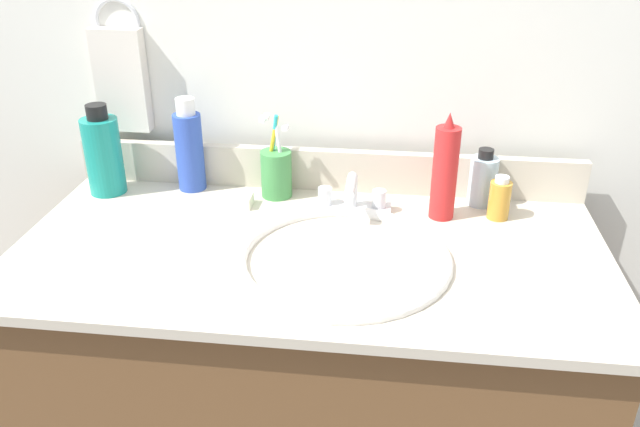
% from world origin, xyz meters
% --- Properties ---
extents(vanity_cabinet, '(1.05, 0.50, 0.74)m').
position_xyz_m(vanity_cabinet, '(0.00, 0.00, 0.37)').
color(vanity_cabinet, brown).
rests_on(vanity_cabinet, ground_plane).
extents(countertop, '(1.09, 0.54, 0.02)m').
position_xyz_m(countertop, '(0.00, 0.00, 0.75)').
color(countertop, beige).
rests_on(countertop, vanity_cabinet).
extents(backsplash, '(1.09, 0.02, 0.09)m').
position_xyz_m(backsplash, '(0.00, 0.26, 0.80)').
color(backsplash, beige).
rests_on(backsplash, countertop).
extents(back_wall, '(2.19, 0.04, 1.30)m').
position_xyz_m(back_wall, '(0.00, 0.32, 0.65)').
color(back_wall, silver).
rests_on(back_wall, ground_plane).
extents(towel_ring, '(0.10, 0.01, 0.10)m').
position_xyz_m(towel_ring, '(-0.44, 0.30, 1.09)').
color(towel_ring, silver).
extents(hand_towel, '(0.11, 0.04, 0.22)m').
position_xyz_m(hand_towel, '(-0.44, 0.28, 0.97)').
color(hand_towel, silver).
extents(sink_basin, '(0.39, 0.39, 0.11)m').
position_xyz_m(sink_basin, '(0.06, -0.04, 0.72)').
color(sink_basin, white).
rests_on(sink_basin, countertop).
extents(faucet, '(0.16, 0.10, 0.08)m').
position_xyz_m(faucet, '(0.06, 0.15, 0.78)').
color(faucet, silver).
rests_on(faucet, countertop).
extents(bottle_shampoo_blue, '(0.06, 0.06, 0.20)m').
position_xyz_m(bottle_shampoo_blue, '(-0.29, 0.23, 0.85)').
color(bottle_shampoo_blue, '#2D4CB2').
rests_on(bottle_shampoo_blue, countertop).
extents(bottle_gel_clear, '(0.06, 0.06, 0.12)m').
position_xyz_m(bottle_gel_clear, '(0.33, 0.23, 0.81)').
color(bottle_gel_clear, silver).
rests_on(bottle_gel_clear, countertop).
extents(bottle_mouthwash_teal, '(0.08, 0.08, 0.19)m').
position_xyz_m(bottle_mouthwash_teal, '(-0.47, 0.19, 0.84)').
color(bottle_mouthwash_teal, teal).
rests_on(bottle_mouthwash_teal, countertop).
extents(bottle_oil_amber, '(0.04, 0.04, 0.09)m').
position_xyz_m(bottle_oil_amber, '(0.36, 0.16, 0.80)').
color(bottle_oil_amber, gold).
rests_on(bottle_oil_amber, countertop).
extents(bottle_spray_red, '(0.05, 0.05, 0.22)m').
position_xyz_m(bottle_spray_red, '(0.24, 0.15, 0.85)').
color(bottle_spray_red, red).
rests_on(bottle_spray_red, countertop).
extents(cup_green, '(0.07, 0.06, 0.18)m').
position_xyz_m(cup_green, '(-0.10, 0.21, 0.81)').
color(cup_green, '#3F8C47').
rests_on(cup_green, countertop).
extents(soap_bar, '(0.06, 0.04, 0.02)m').
position_xyz_m(soap_bar, '(-0.17, 0.15, 0.77)').
color(soap_bar, white).
rests_on(soap_bar, countertop).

